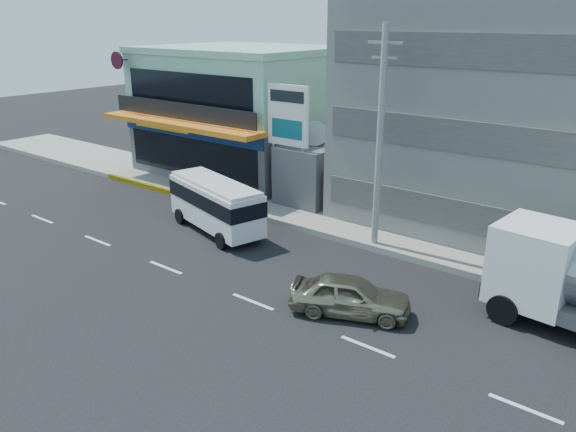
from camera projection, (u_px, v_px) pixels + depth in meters
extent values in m
plane|color=black|center=(166.00, 268.00, 24.17)|extent=(120.00, 120.00, 0.00)
cube|color=gray|center=(377.00, 228.00, 28.27)|extent=(70.00, 5.00, 0.30)
cube|color=#4A4B50|center=(245.00, 143.00, 38.53)|extent=(12.00, 10.00, 4.00)
cube|color=#93D1B7|center=(243.00, 84.00, 37.19)|extent=(12.00, 10.00, 4.00)
cube|color=orange|center=(179.00, 124.00, 33.51)|extent=(12.40, 1.80, 0.30)
cube|color=navy|center=(189.00, 131.00, 34.25)|extent=(12.00, 0.12, 0.80)
cube|color=black|center=(191.00, 155.00, 34.77)|extent=(11.00, 0.06, 2.60)
cube|color=slate|center=(532.00, 87.00, 27.16)|extent=(16.00, 12.00, 14.00)
cube|color=#4A4B50|center=(324.00, 171.00, 32.49)|extent=(3.00, 6.00, 3.50)
cylinder|color=slate|center=(315.00, 143.00, 31.14)|extent=(1.50, 1.50, 0.15)
cylinder|color=gray|center=(274.00, 151.00, 30.78)|extent=(0.16, 0.16, 6.50)
cylinder|color=gray|center=(303.00, 156.00, 29.62)|extent=(0.16, 0.16, 6.50)
cube|color=white|center=(288.00, 116.00, 29.51)|extent=(2.60, 0.18, 3.20)
cylinder|color=#999993|center=(380.00, 143.00, 24.51)|extent=(0.30, 0.30, 10.00)
cube|color=#999993|center=(385.00, 42.00, 23.10)|extent=(1.60, 0.12, 0.12)
cube|color=#999993|center=(384.00, 58.00, 23.30)|extent=(1.20, 0.10, 0.10)
cube|color=silver|center=(216.00, 205.00, 27.82)|extent=(6.47, 3.52, 2.03)
cube|color=black|center=(215.00, 197.00, 27.69)|extent=(6.52, 3.57, 0.75)
cube|color=silver|center=(215.00, 183.00, 27.45)|extent=(6.25, 3.30, 0.18)
cylinder|color=black|center=(180.00, 216.00, 29.22)|extent=(0.83, 0.45, 0.79)
cylinder|color=black|center=(213.00, 209.00, 30.31)|extent=(0.83, 0.45, 0.79)
cylinder|color=black|center=(221.00, 241.00, 26.02)|extent=(0.83, 0.45, 0.79)
cylinder|color=black|center=(256.00, 232.00, 27.10)|extent=(0.83, 0.45, 0.79)
imported|color=#9C9477|center=(350.00, 295.00, 20.18)|extent=(4.67, 3.30, 1.48)
cube|color=white|center=(536.00, 264.00, 19.68)|extent=(2.87, 2.87, 2.85)
cylinder|color=black|center=(503.00, 309.00, 19.60)|extent=(1.12, 0.43, 1.10)
cylinder|color=black|center=(531.00, 286.00, 21.32)|extent=(1.12, 0.43, 1.10)
imported|color=maroon|center=(205.00, 202.00, 31.11)|extent=(1.98, 1.34, 0.98)
imported|color=#66594C|center=(204.00, 185.00, 30.77)|extent=(0.66, 0.77, 1.80)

